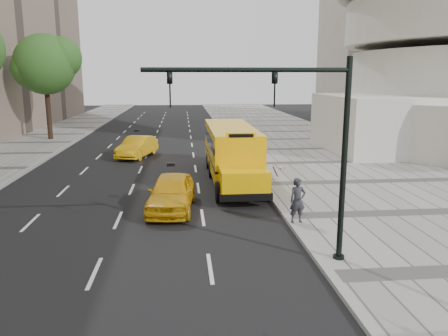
{
  "coord_description": "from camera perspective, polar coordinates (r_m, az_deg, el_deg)",
  "views": [
    {
      "loc": [
        1.74,
        -22.55,
        5.81
      ],
      "look_at": [
        3.5,
        -4.0,
        1.9
      ],
      "focal_mm": 35.0,
      "sensor_mm": 36.0,
      "label": 1
    }
  ],
  "objects": [
    {
      "name": "ground",
      "position": [
        23.36,
        -9.53,
        -2.72
      ],
      "size": [
        140.0,
        140.0,
        0.0
      ],
      "primitive_type": "plane",
      "color": "black",
      "rests_on": "ground"
    },
    {
      "name": "sidewalk_museum",
      "position": [
        25.43,
        18.54,
        -1.81
      ],
      "size": [
        12.0,
        140.0,
        0.15
      ],
      "primitive_type": "cube",
      "color": "gray",
      "rests_on": "ground"
    },
    {
      "name": "curb_museum",
      "position": [
        23.66,
        5.12,
        -2.23
      ],
      "size": [
        0.3,
        140.0,
        0.15
      ],
      "primitive_type": "cube",
      "color": "gray",
      "rests_on": "ground"
    },
    {
      "name": "tree_c",
      "position": [
        43.28,
        -22.25,
        12.48
      ],
      "size": [
        6.06,
        5.38,
        9.58
      ],
      "color": "black",
      "rests_on": "ground"
    },
    {
      "name": "school_bus",
      "position": [
        25.14,
        0.96,
        2.59
      ],
      "size": [
        2.96,
        11.56,
        3.19
      ],
      "color": "#F0AC02",
      "rests_on": "ground"
    },
    {
      "name": "taxi_near",
      "position": [
        19.44,
        -6.87,
        -3.18
      ],
      "size": [
        2.32,
        4.83,
        1.59
      ],
      "primitive_type": "imported",
      "rotation": [
        0.0,
        0.0,
        -0.1
      ],
      "color": "#D89C0E",
      "rests_on": "ground"
    },
    {
      "name": "taxi_far",
      "position": [
        32.68,
        -11.28,
        2.72
      ],
      "size": [
        2.88,
        4.85,
        1.51
      ],
      "primitive_type": "imported",
      "rotation": [
        0.0,
        0.0,
        -0.3
      ],
      "color": "#D89C0E",
      "rests_on": "ground"
    },
    {
      "name": "pedestrian",
      "position": [
        17.4,
        9.59,
        -4.21
      ],
      "size": [
        0.71,
        0.52,
        1.79
      ],
      "primitive_type": "imported",
      "rotation": [
        0.0,
        0.0,
        0.15
      ],
      "color": "#28292F",
      "rests_on": "sidewalk_museum"
    },
    {
      "name": "traffic_signal",
      "position": [
        13.17,
        9.85,
        4.18
      ],
      "size": [
        6.18,
        0.36,
        6.4
      ],
      "color": "black",
      "rests_on": "ground"
    }
  ]
}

